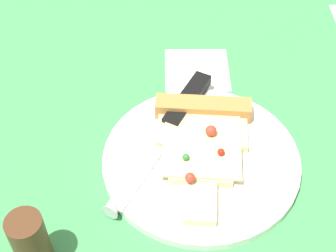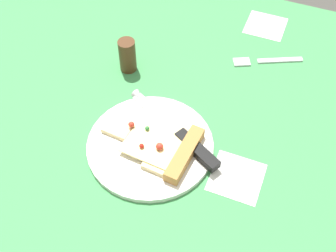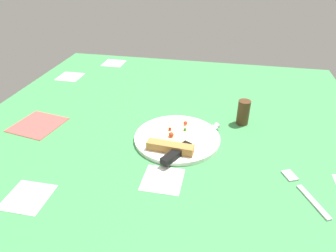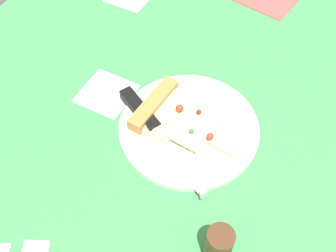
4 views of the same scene
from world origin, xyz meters
The scene contains 6 objects.
ground_plane centered at (0.02, 0.00, -1.50)cm, with size 116.31×116.31×3.00cm.
plate centered at (-4.00, 6.82, 0.54)cm, with size 23.43×23.43×1.09cm, color white.
pizza_slice centered at (-3.78, 9.41, 1.88)cm, with size 12.17×17.98×2.64cm.
knife centered at (-7.50, 11.45, 1.69)cm, with size 13.21×22.13×2.45cm.
pepper_shaker centered at (-21.48, -5.75, 3.72)cm, with size 3.59×3.59×7.43cm, color #4C2D19.
fork centered at (-34.34, 20.97, 0.40)cm, with size 8.20×14.59×0.80cm.
Camera 2 is at (37.28, 26.77, 64.77)cm, focal length 45.47 mm.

